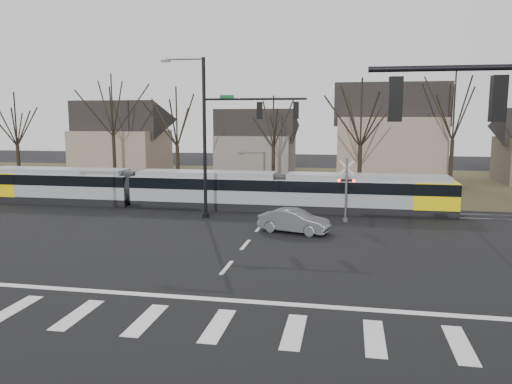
# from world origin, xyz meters

# --- Properties ---
(ground) EXTENTS (140.00, 140.00, 0.00)m
(ground) POSITION_xyz_m (0.00, 0.00, 0.00)
(ground) COLOR black
(grass_verge) EXTENTS (140.00, 28.00, 0.01)m
(grass_verge) POSITION_xyz_m (0.00, 32.00, 0.01)
(grass_verge) COLOR #38331E
(grass_verge) RESTS_ON ground
(crosswalk) EXTENTS (27.00, 2.60, 0.01)m
(crosswalk) POSITION_xyz_m (0.00, -4.00, 0.01)
(crosswalk) COLOR silver
(crosswalk) RESTS_ON ground
(stop_line) EXTENTS (28.00, 0.35, 0.01)m
(stop_line) POSITION_xyz_m (0.00, -1.80, 0.01)
(stop_line) COLOR silver
(stop_line) RESTS_ON ground
(lane_dashes) EXTENTS (0.18, 30.00, 0.01)m
(lane_dashes) POSITION_xyz_m (0.00, 16.00, 0.01)
(lane_dashes) COLOR silver
(lane_dashes) RESTS_ON ground
(rail_pair) EXTENTS (90.00, 1.52, 0.06)m
(rail_pair) POSITION_xyz_m (0.00, 15.80, 0.03)
(rail_pair) COLOR #59595E
(rail_pair) RESTS_ON ground
(tram) EXTENTS (34.68, 2.57, 2.63)m
(tram) POSITION_xyz_m (-5.07, 16.00, 1.43)
(tram) COLOR gray
(tram) RESTS_ON ground
(sedan) EXTENTS (3.49, 4.75, 1.33)m
(sedan) POSITION_xyz_m (2.16, 9.25, 0.66)
(sedan) COLOR #595C61
(sedan) RESTS_ON ground
(signal_pole_far) EXTENTS (9.28, 0.44, 10.20)m
(signal_pole_far) POSITION_xyz_m (-2.41, 12.50, 5.70)
(signal_pole_far) COLOR black
(signal_pole_far) RESTS_ON ground
(rail_crossing_signal) EXTENTS (1.08, 0.36, 4.00)m
(rail_crossing_signal) POSITION_xyz_m (5.00, 12.79, 1.89)
(rail_crossing_signal) COLOR #59595B
(rail_crossing_signal) RESTS_ON ground
(tree_row) EXTENTS (59.20, 7.20, 10.00)m
(tree_row) POSITION_xyz_m (2.00, 26.00, 5.00)
(tree_row) COLOR black
(tree_row) RESTS_ON ground
(house_a) EXTENTS (9.72, 8.64, 8.60)m
(house_a) POSITION_xyz_m (-20.00, 34.00, 4.46)
(house_a) COLOR gray
(house_a) RESTS_ON ground
(house_b) EXTENTS (8.64, 7.56, 7.65)m
(house_b) POSITION_xyz_m (-5.00, 36.00, 3.97)
(house_b) COLOR slate
(house_b) RESTS_ON ground
(house_c) EXTENTS (10.80, 8.64, 10.10)m
(house_c) POSITION_xyz_m (9.00, 33.00, 5.23)
(house_c) COLOR gray
(house_c) RESTS_ON ground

